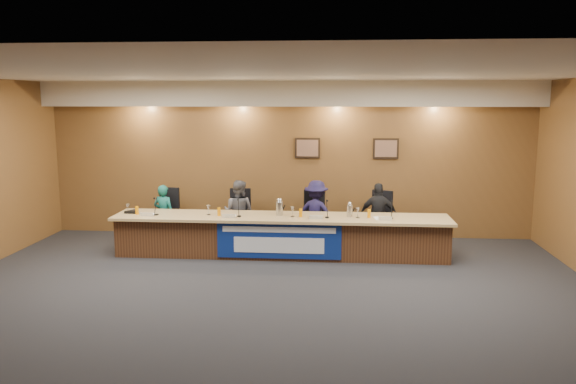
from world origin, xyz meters
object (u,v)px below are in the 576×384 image
object	(u,v)px
dais_body	(281,237)
banner	(279,241)
office_chair_a	(166,218)
speakerphone	(133,212)
office_chair_c	(316,221)
carafe_mid	(280,208)
panelist_d	(378,215)
panelist_a	(164,214)
office_chair_b	(240,220)
panelist_c	(316,214)
carafe_right	(350,211)
panelist_b	(239,212)
office_chair_d	(378,222)

from	to	relation	value
dais_body	banner	size ratio (longest dim) A/B	2.73
office_chair_a	speakerphone	world-z (taller)	speakerphone
office_chair_c	carafe_mid	size ratio (longest dim) A/B	1.95
panelist_d	speakerphone	world-z (taller)	panelist_d
panelist_a	office_chair_b	xyz separation A→B (m)	(1.51, 0.10, -0.11)
dais_body	panelist_a	xyz separation A→B (m)	(-2.42, 0.72, 0.24)
dais_body	panelist_c	size ratio (longest dim) A/B	4.63
panelist_c	carafe_mid	xyz separation A→B (m)	(-0.65, -0.70, 0.23)
carafe_right	banner	bearing A→B (deg)	-162.32
panelist_a	speakerphone	bearing A→B (deg)	75.52
panelist_c	panelist_b	bearing A→B (deg)	17.69
office_chair_d	office_chair_a	bearing A→B (deg)	-155.07
panelist_b	carafe_mid	size ratio (longest dim) A/B	5.21
carafe_mid	carafe_right	distance (m)	1.28
carafe_mid	banner	bearing A→B (deg)	-86.08
banner	office_chair_a	size ratio (longest dim) A/B	4.58
dais_body	office_chair_d	bearing A→B (deg)	24.21
panelist_d	carafe_mid	bearing A→B (deg)	24.96
banner	carafe_right	bearing A→B (deg)	17.68
panelist_c	office_chair_d	bearing A→B (deg)	-157.55
banner	office_chair_b	bearing A→B (deg)	126.41
office_chair_b	office_chair_d	xyz separation A→B (m)	(2.73, 0.00, 0.00)
panelist_d	dais_body	bearing A→B (deg)	25.80
banner	office_chair_d	xyz separation A→B (m)	(1.82, 1.23, 0.10)
panelist_a	office_chair_b	distance (m)	1.51
dais_body	speakerphone	world-z (taller)	speakerphone
panelist_a	office_chair_c	distance (m)	3.04
speakerphone	dais_body	bearing A→B (deg)	0.36
banner	carafe_mid	world-z (taller)	carafe_mid
office_chair_b	office_chair_c	world-z (taller)	same
panelist_d	office_chair_c	world-z (taller)	panelist_d
office_chair_b	office_chair_d	bearing A→B (deg)	-3.49
banner	panelist_a	xyz separation A→B (m)	(-2.42, 1.13, 0.21)
panelist_c	office_chair_b	world-z (taller)	panelist_c
panelist_b	office_chair_a	bearing A→B (deg)	9.41
office_chair_c	speakerphone	bearing A→B (deg)	-179.22
panelist_c	carafe_mid	bearing A→B (deg)	64.77
panelist_a	office_chair_d	xyz separation A→B (m)	(4.24, 0.10, -0.11)
office_chair_a	office_chair_d	size ratio (longest dim) A/B	1.00
dais_body	office_chair_b	world-z (taller)	dais_body
panelist_b	office_chair_b	xyz separation A→B (m)	(0.00, 0.10, -0.16)
carafe_mid	speakerphone	xyz separation A→B (m)	(-2.74, -0.04, -0.10)
office_chair_a	carafe_right	xyz separation A→B (m)	(3.66, -0.84, 0.38)
office_chair_d	carafe_right	world-z (taller)	carafe_right
carafe_right	office_chair_d	bearing A→B (deg)	55.51
panelist_d	office_chair_d	distance (m)	0.18
speakerphone	office_chair_c	bearing A→B (deg)	13.84
panelist_b	office_chair_c	size ratio (longest dim) A/B	2.68
panelist_b	carafe_mid	bearing A→B (deg)	154.76
panelist_c	panelist_d	distance (m)	1.20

